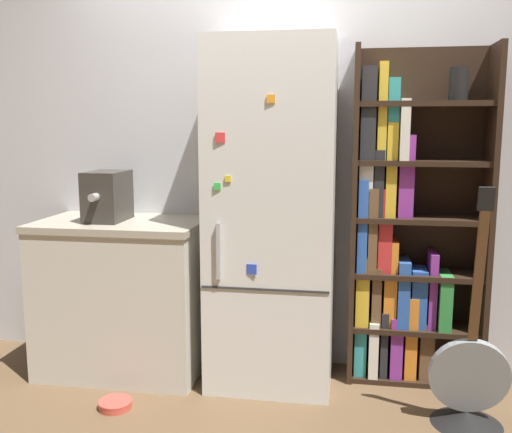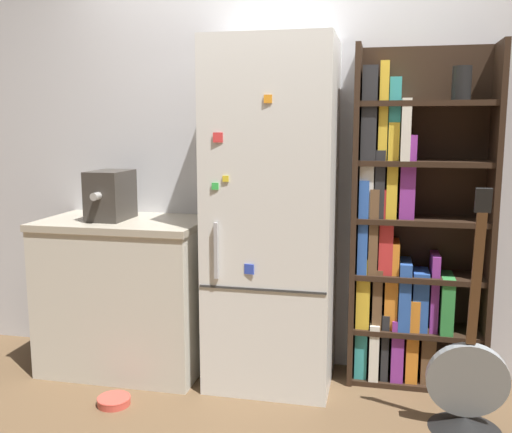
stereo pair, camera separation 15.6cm
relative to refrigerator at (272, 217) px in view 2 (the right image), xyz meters
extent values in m
plane|color=brown|center=(0.00, -0.17, -0.97)|extent=(16.00, 16.00, 0.00)
cube|color=silver|center=(0.00, 0.31, 0.33)|extent=(8.00, 0.05, 2.60)
cube|color=white|center=(0.00, 0.00, 0.00)|extent=(0.69, 0.57, 1.94)
cube|color=#333333|center=(0.00, -0.29, -0.34)|extent=(0.68, 0.01, 0.01)
cube|color=#B2B2B7|center=(-0.24, -0.30, -0.14)|extent=(0.02, 0.02, 0.30)
cube|color=green|center=(-0.25, -0.29, 0.20)|extent=(0.04, 0.01, 0.04)
cube|color=blue|center=(-0.07, -0.29, -0.24)|extent=(0.05, 0.02, 0.05)
cube|color=orange|center=(0.03, -0.29, 0.64)|extent=(0.04, 0.01, 0.04)
cube|color=red|center=(-0.23, -0.29, 0.45)|extent=(0.05, 0.01, 0.05)
cube|color=yellow|center=(-0.19, -0.29, 0.24)|extent=(0.03, 0.01, 0.03)
cube|color=black|center=(0.45, 0.14, -0.01)|extent=(0.03, 0.29, 1.91)
cube|color=black|center=(1.18, 0.14, -0.01)|extent=(0.03, 0.29, 1.91)
cube|color=black|center=(0.82, 0.27, -0.01)|extent=(0.76, 0.03, 1.91)
cube|color=black|center=(0.82, 0.14, -0.95)|extent=(0.70, 0.26, 0.03)
cube|color=black|center=(0.82, 0.14, -0.65)|extent=(0.70, 0.26, 0.03)
cube|color=black|center=(0.82, 0.14, -0.33)|extent=(0.70, 0.26, 0.03)
cube|color=black|center=(0.82, 0.14, -0.01)|extent=(0.70, 0.26, 0.03)
cube|color=black|center=(0.82, 0.14, 0.30)|extent=(0.70, 0.26, 0.03)
cube|color=black|center=(0.82, 0.14, 0.62)|extent=(0.70, 0.26, 0.03)
cube|color=teal|center=(0.51, 0.14, -0.69)|extent=(0.07, 0.23, 0.50)
cube|color=silver|center=(0.59, 0.13, -0.77)|extent=(0.05, 0.24, 0.33)
cube|color=#262628|center=(0.65, 0.14, -0.74)|extent=(0.04, 0.23, 0.39)
cube|color=purple|center=(0.72, 0.13, -0.76)|extent=(0.07, 0.21, 0.36)
cube|color=orange|center=(0.80, 0.14, -0.70)|extent=(0.07, 0.21, 0.48)
cube|color=brown|center=(0.89, 0.14, -0.77)|extent=(0.08, 0.21, 0.33)
cube|color=gold|center=(0.52, 0.14, -0.43)|extent=(0.07, 0.22, 0.41)
cube|color=brown|center=(0.60, 0.14, -0.46)|extent=(0.05, 0.21, 0.35)
cube|color=orange|center=(0.67, 0.14, -0.39)|extent=(0.07, 0.20, 0.50)
cube|color=#2D59B2|center=(0.75, 0.14, -0.44)|extent=(0.07, 0.24, 0.39)
cube|color=#2D59B2|center=(0.83, 0.13, -0.47)|extent=(0.08, 0.19, 0.34)
cube|color=purple|center=(0.90, 0.14, -0.42)|extent=(0.04, 0.20, 0.43)
cube|color=#338C3F|center=(0.97, 0.13, -0.48)|extent=(0.07, 0.23, 0.32)
cube|color=#2D59B2|center=(0.50, 0.13, -0.05)|extent=(0.05, 0.22, 0.53)
cube|color=brown|center=(0.56, 0.14, -0.08)|extent=(0.05, 0.24, 0.48)
cube|color=red|center=(0.63, 0.14, -0.08)|extent=(0.08, 0.21, 0.48)
cube|color=silver|center=(0.52, 0.13, 0.19)|extent=(0.08, 0.20, 0.39)
cube|color=#262628|center=(0.59, 0.15, 0.19)|extent=(0.05, 0.23, 0.37)
cube|color=gold|center=(0.65, 0.14, 0.26)|extent=(0.06, 0.21, 0.52)
cube|color=purple|center=(0.73, 0.14, 0.23)|extent=(0.08, 0.20, 0.46)
cube|color=#262628|center=(0.52, 0.13, 0.57)|extent=(0.08, 0.21, 0.50)
cube|color=gold|center=(0.59, 0.14, 0.58)|extent=(0.05, 0.20, 0.53)
cube|color=teal|center=(0.65, 0.15, 0.54)|extent=(0.06, 0.20, 0.44)
cube|color=silver|center=(0.71, 0.13, 0.48)|extent=(0.05, 0.24, 0.33)
cylinder|color=black|center=(0.99, 0.14, 0.73)|extent=(0.10, 0.10, 0.18)
cube|color=beige|center=(-0.90, -0.01, -0.53)|extent=(0.95, 0.59, 0.88)
cube|color=#B2A893|center=(-0.90, -0.01, -0.07)|extent=(0.97, 0.61, 0.04)
cube|color=#38332D|center=(-0.97, -0.02, 0.10)|extent=(0.20, 0.30, 0.29)
cylinder|color=#A5A39E|center=(-0.97, -0.20, 0.11)|extent=(0.04, 0.06, 0.04)
cone|color=black|center=(1.03, -0.35, -0.94)|extent=(0.35, 0.35, 0.06)
cylinder|color=gray|center=(1.03, -0.35, -0.71)|extent=(0.39, 0.10, 0.39)
cube|color=brown|center=(1.03, -0.43, -0.19)|extent=(0.04, 0.11, 0.65)
cube|color=black|center=(1.03, -0.48, 0.18)|extent=(0.07, 0.04, 0.11)
cylinder|color=#D84C3F|center=(-0.76, -0.49, -0.95)|extent=(0.18, 0.18, 0.04)
torus|color=#D84C3F|center=(-0.76, -0.49, -0.93)|extent=(0.18, 0.18, 0.01)
camera|label=1|loc=(0.44, -3.14, 0.51)|focal=40.00mm
camera|label=2|loc=(0.59, -3.11, 0.51)|focal=40.00mm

